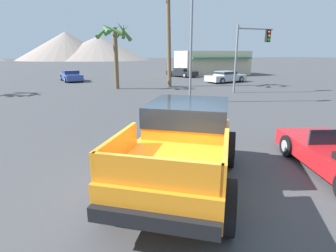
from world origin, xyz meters
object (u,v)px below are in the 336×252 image
object	(u,v)px
parked_car_silver	(226,77)
street_lamp_post	(192,27)
parked_car_dark	(182,72)
orange_pickup_truck	(184,138)
traffic_light_main	(251,46)
palm_tree_short	(169,8)
palm_tree_leaning	(115,39)
parked_car_blue	(71,76)

from	to	relation	value
parked_car_silver	street_lamp_post	distance (m)	13.30
parked_car_silver	parked_car_dark	xyz separation A→B (m)	(-1.99, 7.72, -0.01)
parked_car_silver	orange_pickup_truck	bearing A→B (deg)	-48.19
parked_car_silver	traffic_light_main	size ratio (longest dim) A/B	0.96
street_lamp_post	palm_tree_short	distance (m)	8.60
parked_car_dark	street_lamp_post	size ratio (longest dim) A/B	0.60
street_lamp_post	palm_tree_leaning	xyz separation A→B (m)	(-3.52, 7.94, -0.37)
parked_car_silver	parked_car_blue	size ratio (longest dim) A/B	1.07
orange_pickup_truck	parked_car_dark	distance (m)	29.14
parked_car_dark	palm_tree_short	xyz separation A→B (m)	(-4.89, -9.25, 6.24)
parked_car_dark	palm_tree_leaning	size ratio (longest dim) A/B	0.82
street_lamp_post	palm_tree_leaning	distance (m)	8.69
traffic_light_main	street_lamp_post	distance (m)	6.86
parked_car_dark	palm_tree_short	bearing A→B (deg)	-144.05
orange_pickup_truck	traffic_light_main	distance (m)	16.52
traffic_light_main	palm_tree_leaning	xyz separation A→B (m)	(-9.72, 5.16, 0.62)
orange_pickup_truck	street_lamp_post	world-z (taller)	street_lamp_post
orange_pickup_truck	palm_tree_leaning	bearing A→B (deg)	119.16
orange_pickup_truck	street_lamp_post	bearing A→B (deg)	97.97
traffic_light_main	parked_car_blue	bearing A→B (deg)	135.97
parked_car_dark	palm_tree_leaning	distance (m)	14.04
street_lamp_post	parked_car_silver	bearing A→B (deg)	49.79
parked_car_blue	palm_tree_leaning	size ratio (longest dim) A/B	0.83
parked_car_blue	parked_car_dark	size ratio (longest dim) A/B	1.01
orange_pickup_truck	parked_car_dark	xyz separation A→B (m)	(10.48, 27.19, -0.48)
traffic_light_main	palm_tree_short	distance (m)	7.99
palm_tree_leaning	orange_pickup_truck	bearing A→B (deg)	-92.42
parked_car_silver	parked_car_dark	world-z (taller)	parked_car_silver
parked_car_silver	parked_car_dark	bearing A→B (deg)	178.94
parked_car_blue	street_lamp_post	distance (m)	18.14
palm_tree_leaning	parked_car_silver	bearing A→B (deg)	8.56
parked_car_blue	palm_tree_short	xyz separation A→B (m)	(8.83, -7.87, 6.23)
parked_car_blue	traffic_light_main	bearing A→B (deg)	123.59
traffic_light_main	street_lamp_post	xyz separation A→B (m)	(-6.20, -2.78, 0.99)
parked_car_blue	palm_tree_short	distance (m)	13.37
traffic_light_main	parked_car_dark	bearing A→B (deg)	89.95
parked_car_blue	street_lamp_post	world-z (taller)	street_lamp_post
parked_car_dark	street_lamp_post	bearing A→B (deg)	-135.80
orange_pickup_truck	traffic_light_main	world-z (taller)	traffic_light_main
traffic_light_main	palm_tree_leaning	size ratio (longest dim) A/B	0.92
parked_car_silver	street_lamp_post	size ratio (longest dim) A/B	0.65
parked_car_blue	traffic_light_main	xyz separation A→B (m)	(13.71, -13.26, 2.91)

